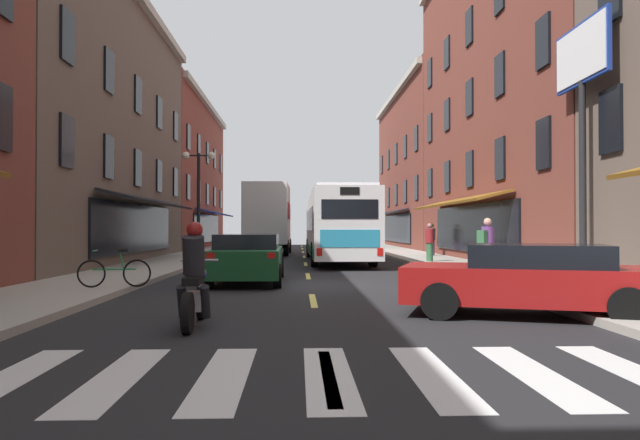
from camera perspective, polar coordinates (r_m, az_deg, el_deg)
ground_plane at (r=16.37m, az=-0.98°, el=-6.42°), size 34.80×80.00×0.10m
lane_centre_dashes at (r=16.12m, az=-0.96°, el=-6.32°), size 0.14×73.90×0.01m
crosswalk_near at (r=6.49m, az=0.83°, el=-14.62°), size 7.10×2.80×0.01m
sidewalk_left at (r=17.28m, az=-21.04°, el=-5.67°), size 3.00×80.00×0.14m
sidewalk_right at (r=17.50m, az=18.82°, el=-5.62°), size 3.00×80.00×0.14m
billboard_sign at (r=17.22m, az=23.82°, el=11.73°), size 0.40×2.80×6.75m
transit_bus at (r=27.63m, az=1.64°, el=-0.47°), size 2.72×12.45×3.26m
box_truck at (r=34.98m, az=-4.94°, el=0.05°), size 2.59×7.55×4.04m
sedan_near at (r=17.18m, az=-6.90°, el=-3.58°), size 2.01×4.78×1.39m
sedan_mid at (r=11.19m, az=19.42°, el=-5.31°), size 4.67×3.12×1.27m
motorcycle_rider at (r=9.64m, az=-11.93°, el=-5.81°), size 0.62×2.07×1.66m
bicycle_near at (r=15.12m, az=-19.09°, el=-4.74°), size 1.71×0.48×0.91m
pedestrian_near at (r=17.71m, az=15.73°, el=-2.42°), size 0.52×0.46×1.71m
pedestrian_mid at (r=25.91m, az=10.47°, el=-2.07°), size 0.36×0.36×1.62m
pedestrian_far at (r=31.46m, az=10.67°, el=-1.82°), size 0.36×0.36×1.65m
street_lamp_twin at (r=26.28m, az=-11.56°, el=1.88°), size 1.42×0.32×4.73m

